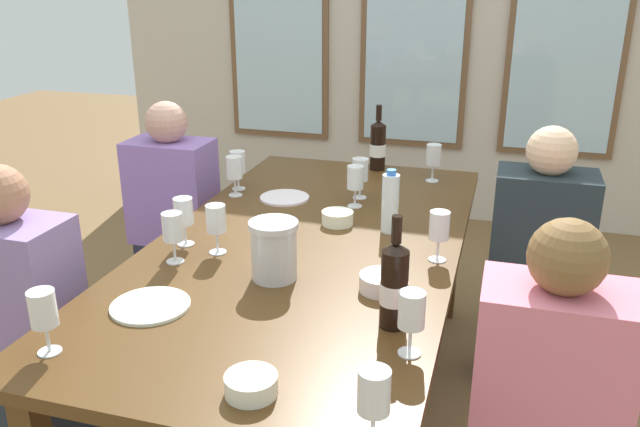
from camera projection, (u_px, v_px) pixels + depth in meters
ground_plane at (308, 413)px, 2.61m from camera, size 12.00×12.00×0.00m
back_wall_with_windows at (417, 3)px, 4.27m from camera, size 4.27×0.10×2.90m
dining_table at (307, 259)px, 2.38m from camera, size 1.07×2.10×0.74m
white_plate_0 at (285, 198)px, 2.79m from camera, size 0.21×0.21×0.01m
white_plate_1 at (150, 306)px, 1.89m from camera, size 0.23×0.23×0.01m
metal_pitcher at (274, 250)px, 2.04m from camera, size 0.16×0.16×0.19m
wine_bottle_0 at (394, 285)px, 1.75m from camera, size 0.08×0.08×0.32m
wine_bottle_1 at (378, 145)px, 3.16m from camera, size 0.08×0.08×0.32m
tasting_bowl_0 at (382, 283)px, 1.99m from camera, size 0.14×0.14×0.05m
tasting_bowl_1 at (251, 385)px, 1.50m from camera, size 0.12×0.12×0.05m
tasting_bowl_2 at (337, 218)px, 2.51m from camera, size 0.12×0.12×0.05m
water_bottle at (390, 203)px, 2.41m from camera, size 0.06×0.06×0.24m
wine_glass_0 at (374, 393)px, 1.31m from camera, size 0.07×0.07×0.17m
wine_glass_1 at (360, 172)px, 2.76m from camera, size 0.07×0.07×0.17m
wine_glass_2 at (238, 164)px, 2.87m from camera, size 0.07×0.07×0.17m
wine_glass_3 at (234, 168)px, 2.79m from camera, size 0.07×0.07×0.17m
wine_glass_4 at (173, 228)px, 2.15m from camera, size 0.07×0.07×0.17m
wine_glass_5 at (43, 310)px, 1.63m from camera, size 0.07×0.07×0.17m
wine_glass_6 at (355, 178)px, 2.66m from camera, size 0.07×0.07×0.17m
wine_glass_7 at (184, 213)px, 2.29m from camera, size 0.07×0.07×0.17m
wine_glass_8 at (434, 157)px, 2.98m from camera, size 0.07×0.07×0.17m
wine_glass_9 at (439, 228)px, 2.16m from camera, size 0.07×0.07×0.17m
wine_glass_10 at (216, 220)px, 2.22m from camera, size 0.07×0.07×0.17m
wine_glass_11 at (412, 311)px, 1.62m from camera, size 0.07×0.07×0.17m
seated_person_0 at (175, 224)px, 3.10m from camera, size 0.38×0.24×1.11m
seated_person_1 at (537, 268)px, 2.64m from camera, size 0.38×0.24×1.11m
seated_person_2 at (22, 335)px, 2.16m from camera, size 0.38×0.24×1.11m
seated_person_3 at (543, 426)px, 1.73m from camera, size 0.38×0.24×1.11m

